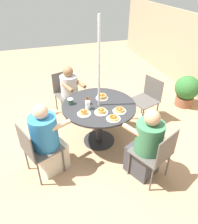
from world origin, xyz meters
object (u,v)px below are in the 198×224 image
Objects in this scene: patio_chair_south at (156,152)px; patio_chair_west at (147,97)px; patio_chair_north at (66,91)px; patio_table at (99,112)px; pancake_plate_d at (119,110)px; diner_north at (71,95)px; pancake_plate_e at (113,118)px; diner_east at (48,142)px; pancake_plate_a at (102,97)px; potted_shrub at (186,90)px; diner_south at (146,147)px; patio_chair_east at (36,147)px; pancake_plate_b at (101,112)px; pancake_plate_c at (84,113)px; drinking_glass_a at (88,105)px; coffee_cup at (70,101)px; syrup_bottle at (87,101)px.

patio_chair_west is (-1.42, 0.61, 0.00)m from patio_chair_south.
patio_table is at bearing 90.00° from patio_chair_north.
patio_table is 5.79× the size of pancake_plate_d.
diner_north is 1.47m from pancake_plate_e.
diner_north is 0.93× the size of diner_east.
potted_shrub is (-0.43, 2.11, -0.41)m from pancake_plate_a.
diner_south reaches higher than patio_chair_north.
diner_south is 1.61× the size of potted_shrub.
diner_south is at bearing 93.50° from diner_north.
patio_chair_south is at bearing 25.39° from patio_table.
diner_north reaches higher than patio_chair_west.
patio_chair_south is 4.22× the size of pancake_plate_a.
diner_east is (-0.07, 0.16, 0.00)m from patio_chair_east.
pancake_plate_b is at bearing 76.85° from diner_east.
patio_chair_east is 1.00× the size of patio_chair_south.
pancake_plate_c is at bearing 84.94° from diner_east.
drinking_glass_a is (0.25, -0.31, 0.04)m from pancake_plate_a.
drinking_glass_a reaches higher than patio_table.
patio_chair_south is at bearing 37.67° from coffee_cup.
potted_shrub is at bearing 105.69° from drinking_glass_a.
diner_south is at bearing 45.90° from diner_east.
diner_east is at bearing -56.79° from syrup_bottle.
patio_table is 5.79× the size of pancake_plate_b.
diner_south is 11.76× the size of coffee_cup.
syrup_bottle reaches higher than patio_chair_east.
pancake_plate_c is (0.38, -0.41, -0.01)m from pancake_plate_a.
patio_chair_west is 1.11m from pancake_plate_d.
diner_east is at bearing -66.34° from patio_table.
patio_chair_east reaches higher than pancake_plate_d.
pancake_plate_d is (1.39, 0.61, 0.26)m from patio_chair_north.
patio_chair_south is (0.66, 1.40, -0.00)m from diner_east.
patio_chair_north is 4.22× the size of pancake_plate_d.
patio_chair_west is 1.34m from syrup_bottle.
patio_chair_south is 4.22× the size of pancake_plate_c.
drinking_glass_a is (-0.41, 0.86, 0.31)m from patio_chair_east.
pancake_plate_a is 1.00× the size of pancake_plate_e.
patio_chair_west reaches higher than potted_shrub.
pancake_plate_c is 0.17m from drinking_glass_a.
patio_chair_north is 0.76× the size of diner_east.
patio_chair_east is 4.22× the size of pancake_plate_a.
coffee_cup is 0.71× the size of drinking_glass_a.
syrup_bottle is (1.02, 0.19, 0.29)m from patio_chair_north.
diner_east reaches higher than patio_table.
patio_chair_east is 0.78× the size of diner_south.
coffee_cup reaches higher than pancake_plate_a.
pancake_plate_b is (0.42, -0.14, -0.01)m from pancake_plate_a.
patio_chair_west reaches higher than patio_table.
drinking_glass_a reaches higher than potted_shrub.
pancake_plate_b is at bearing -69.22° from potted_shrub.
syrup_bottle reaches higher than pancake_plate_b.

